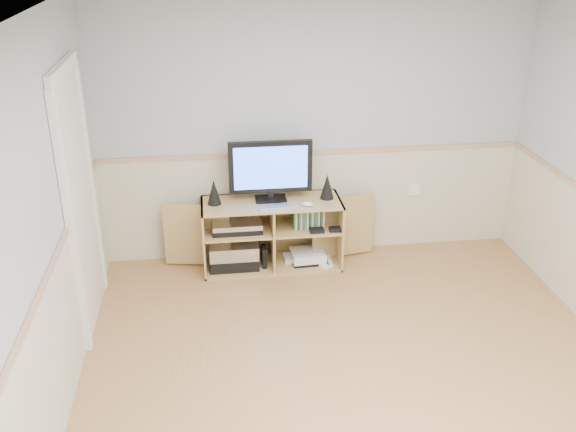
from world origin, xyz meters
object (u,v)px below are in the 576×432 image
Objects in this scene: media_cabinet at (271,231)px; keyboard at (273,207)px; game_consoles at (306,256)px; monitor at (270,169)px.

keyboard is at bearing -89.09° from media_cabinet.
media_cabinet reaches higher than game_consoles.
game_consoles is at bearing 8.20° from keyboard.
media_cabinet is 4.44× the size of game_consoles.
keyboard is (0.00, -0.19, -0.30)m from monitor.
monitor is 0.35m from keyboard.
keyboard reaches higher than game_consoles.
media_cabinet is at bearing 77.85° from keyboard.
keyboard is at bearing -89.05° from monitor.
monitor is 2.66× the size of keyboard.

